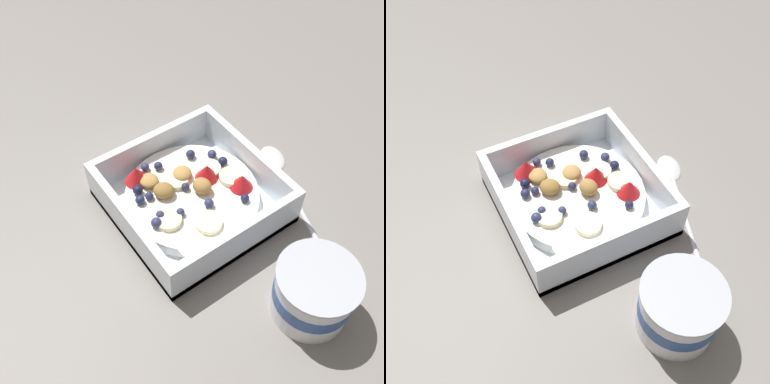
# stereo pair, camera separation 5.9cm
# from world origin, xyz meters

# --- Properties ---
(ground_plane) EXTENTS (2.40, 2.40, 0.00)m
(ground_plane) POSITION_xyz_m (0.00, 0.00, 0.00)
(ground_plane) COLOR gray
(fruit_bowl) EXTENTS (0.19, 0.19, 0.06)m
(fruit_bowl) POSITION_xyz_m (-0.01, 0.01, 0.02)
(fruit_bowl) COLOR white
(fruit_bowl) RESTS_ON ground
(spoon) EXTENTS (0.08, 0.17, 0.01)m
(spoon) POSITION_xyz_m (-0.14, 0.03, 0.00)
(spoon) COLOR silver
(spoon) RESTS_ON ground
(yogurt_cup) EXTENTS (0.09, 0.09, 0.07)m
(yogurt_cup) POSITION_xyz_m (-0.03, 0.20, 0.04)
(yogurt_cup) COLOR white
(yogurt_cup) RESTS_ON ground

